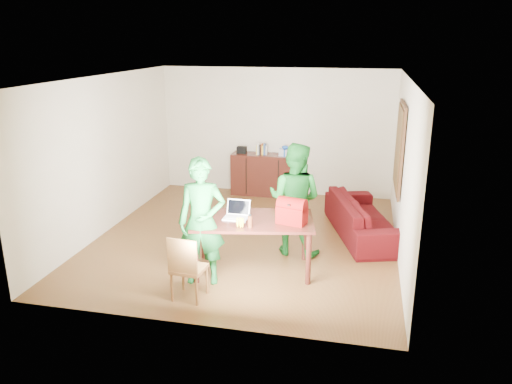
% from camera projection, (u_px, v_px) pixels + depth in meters
% --- Properties ---
extents(room, '(5.20, 5.70, 2.90)m').
position_uv_depth(room, '(248.00, 162.00, 8.30)').
color(room, '#4B2C12').
rests_on(room, ground).
extents(table, '(1.87, 1.27, 0.81)m').
position_uv_depth(table, '(253.00, 226.00, 7.18)').
color(table, black).
rests_on(table, ground).
extents(chair, '(0.44, 0.43, 0.90)m').
position_uv_depth(chair, '(189.00, 280.00, 6.54)').
color(chair, brown).
rests_on(chair, ground).
extents(person_near, '(0.72, 0.55, 1.79)m').
position_uv_depth(person_near, '(202.00, 222.00, 6.81)').
color(person_near, '#156024').
rests_on(person_near, ground).
extents(person_far, '(0.99, 0.85, 1.78)m').
position_uv_depth(person_far, '(295.00, 199.00, 7.75)').
color(person_far, '#16641E').
rests_on(person_far, ground).
extents(laptop, '(0.35, 0.25, 0.24)m').
position_uv_depth(laptop, '(236.00, 216.00, 7.16)').
color(laptop, white).
rests_on(laptop, table).
extents(bananas, '(0.16, 0.11, 0.05)m').
position_uv_depth(bananas, '(240.00, 225.00, 6.84)').
color(bananas, gold).
rests_on(bananas, table).
extents(bottle, '(0.08, 0.08, 0.19)m').
position_uv_depth(bottle, '(250.00, 221.00, 6.82)').
color(bottle, '#512512').
rests_on(bottle, table).
extents(red_bag, '(0.44, 0.32, 0.29)m').
position_uv_depth(red_bag, '(292.00, 213.00, 6.95)').
color(red_bag, '#6B0708').
rests_on(red_bag, table).
extents(sofa, '(1.50, 2.39, 0.65)m').
position_uv_depth(sofa, '(364.00, 217.00, 8.62)').
color(sofa, '#340608').
rests_on(sofa, ground).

